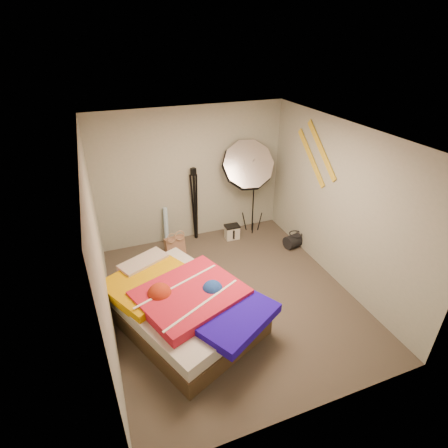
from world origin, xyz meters
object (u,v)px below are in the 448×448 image
camera_case (232,232)px  photo_umbrella (247,166)px  duffel_bag (295,240)px  bed (182,304)px  tote_bag (175,246)px  wrapping_roll (166,226)px  camera_tripod (195,200)px

camera_case → photo_umbrella: size_ratio=0.13×
duffel_bag → bed: 2.73m
tote_bag → wrapping_roll: 0.49m
camera_tripod → duffel_bag: bearing=-30.2°
tote_bag → camera_tripod: size_ratio=0.25×
bed → photo_umbrella: 2.84m
duffel_bag → photo_umbrella: photo_umbrella is taller
tote_bag → bed: (-0.31, -1.65, 0.12)m
bed → photo_umbrella: photo_umbrella is taller
tote_bag → camera_case: size_ratio=1.39×
wrapping_roll → duffel_bag: (2.23, -0.97, -0.24)m
photo_umbrella → tote_bag: bearing=-171.1°
camera_case → photo_umbrella: (0.31, 0.06, 1.30)m
bed → photo_umbrella: (1.79, 1.88, 1.13)m
camera_case → duffel_bag: (1.00, -0.69, -0.01)m
tote_bag → photo_umbrella: bearing=-5.0°
wrapping_roll → duffel_bag: wrapping_roll is taller
duffel_bag → camera_case: bearing=133.3°
camera_case → bed: bearing=-127.0°
camera_case → wrapping_roll: bearing=169.3°
camera_case → duffel_bag: camera_case is taller
duffel_bag → bed: bed is taller
tote_bag → camera_case: (1.18, 0.17, -0.05)m
wrapping_roll → duffel_bag: bearing=-23.5°
tote_bag → bed: bed is taller
camera_case → camera_tripod: camera_tripod is taller
photo_umbrella → duffel_bag: bearing=-47.4°
duffel_bag → photo_umbrella: (-0.69, 0.75, 1.31)m
duffel_bag → tote_bag: bearing=154.5°
camera_case → bed: size_ratio=0.11×
photo_umbrella → camera_tripod: size_ratio=1.39×
wrapping_roll → camera_case: bearing=-12.8°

